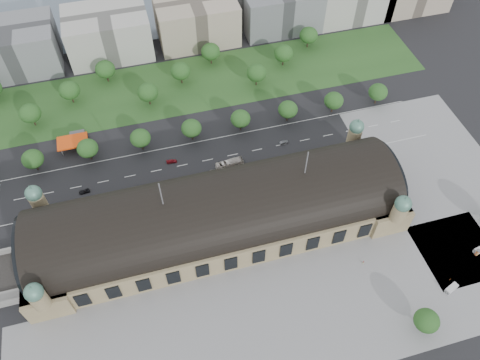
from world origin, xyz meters
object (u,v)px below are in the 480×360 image
object	(u,v)px
parked_car_5	(92,212)
bus_west	(160,187)
traffic_car_2	(84,191)
van_east	(479,250)
bus_east	(222,172)
traffic_car_4	(231,165)
bus_mid	(230,164)
parked_car_4	(144,203)
advertising_column	(477,252)
parked_car_3	(53,215)
parked_car_2	(45,223)
traffic_car_5	(284,142)
parked_car_0	(77,217)
parked_car_1	(86,208)
pedestrian_0	(363,262)
traffic_car_3	(172,161)
parked_car_6	(124,203)
petrol_station	(75,139)
van_south	(451,289)
pedestrian_1	(450,279)

from	to	relation	value
parked_car_5	bus_west	world-z (taller)	bus_west
traffic_car_2	van_east	world-z (taller)	van_east
bus_east	van_east	distance (m)	111.02
traffic_car_4	bus_mid	distance (m)	1.26
parked_car_4	advertising_column	xyz separation A→B (m)	(124.06, -59.91, 0.97)
parked_car_3	parked_car_2	bearing A→B (deg)	-64.04
traffic_car_5	parked_car_2	distance (m)	112.12
bus_east	van_east	size ratio (longest dim) A/B	2.05
parked_car_0	bus_mid	distance (m)	69.87
traffic_car_4	advertising_column	bearing A→B (deg)	50.76
parked_car_0	parked_car_4	bearing A→B (deg)	66.49
parked_car_5	parked_car_1	bearing A→B (deg)	-175.34
parked_car_5	bus_mid	world-z (taller)	bus_mid
parked_car_4	advertising_column	bearing A→B (deg)	38.52
parked_car_4	parked_car_5	world-z (taller)	parked_car_5
parked_car_2	bus_west	xyz separation A→B (m)	(49.44, 5.40, 0.98)
parked_car_3	parked_car_4	size ratio (longest dim) A/B	1.00
traffic_car_2	traffic_car_5	size ratio (longest dim) A/B	1.09
van_east	pedestrian_0	world-z (taller)	van_east
traffic_car_3	bus_mid	world-z (taller)	bus_mid
traffic_car_2	parked_car_3	world-z (taller)	parked_car_3
parked_car_3	van_east	bearing A→B (deg)	47.40
parked_car_4	parked_car_5	bearing A→B (deg)	-117.86
parked_car_6	parked_car_0	bearing A→B (deg)	-116.32
parked_car_3	van_east	size ratio (longest dim) A/B	0.71
petrol_station	parked_car_2	xyz separation A→B (m)	(-15.36, -43.68, -2.19)
parked_car_6	van_south	distance (m)	135.79
traffic_car_4	pedestrian_0	bearing A→B (deg)	32.16
traffic_car_2	van_east	bearing A→B (deg)	58.42
parked_car_0	bus_east	xyz separation A→B (m)	(64.64, 6.97, 0.84)
parked_car_4	advertising_column	world-z (taller)	advertising_column
parked_car_1	bus_west	world-z (taller)	bus_west
parked_car_2	van_east	bearing A→B (deg)	42.93
bus_east	parked_car_2	bearing A→B (deg)	96.46
parked_car_0	parked_car_3	xyz separation A→B (m)	(-10.10, 4.00, -0.08)
bus_east	van_east	xyz separation A→B (m)	(89.26, -66.01, -0.49)
parked_car_4	pedestrian_1	size ratio (longest dim) A/B	2.38
petrol_station	traffic_car_3	bearing A→B (deg)	-30.12
traffic_car_3	pedestrian_0	bearing A→B (deg)	-132.76
pedestrian_0	petrol_station	bearing A→B (deg)	146.05
advertising_column	pedestrian_1	bearing A→B (deg)	-156.08
parked_car_5	pedestrian_0	distance (m)	113.57
bus_east	advertising_column	xyz separation A→B (m)	(87.55, -66.88, 0.02)
advertising_column	traffic_car_2	bearing A→B (deg)	153.79
parked_car_0	traffic_car_5	bearing A→B (deg)	76.74
advertising_column	parked_car_4	bearing A→B (deg)	154.22
parked_car_2	parked_car_6	bearing A→B (deg)	65.95
pedestrian_0	parked_car_0	bearing A→B (deg)	162.75
traffic_car_4	parked_car_2	world-z (taller)	traffic_car_4
parked_car_5	bus_west	distance (m)	30.48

